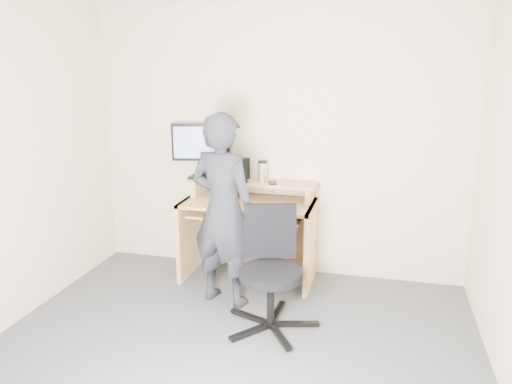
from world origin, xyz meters
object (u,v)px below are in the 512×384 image
at_px(monitor, 201,146).
at_px(person, 223,210).
at_px(office_chair, 271,264).
at_px(desk, 250,220).

xyz_separation_m(monitor, person, (0.42, -0.64, -0.42)).
distance_m(office_chair, person, 0.63).
xyz_separation_m(desk, monitor, (-0.50, 0.06, 0.67)).
height_order(desk, office_chair, office_chair).
bearing_deg(person, monitor, -41.60).
distance_m(desk, office_chair, 0.95).
distance_m(desk, person, 0.64).
relative_size(desk, person, 0.75).
xyz_separation_m(monitor, office_chair, (0.88, -0.93, -0.72)).
relative_size(office_chair, person, 0.56).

